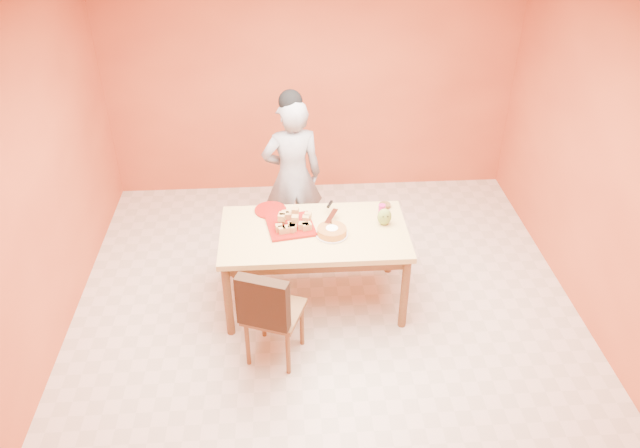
{
  "coord_description": "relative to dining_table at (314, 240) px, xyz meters",
  "views": [
    {
      "loc": [
        -0.33,
        -4.02,
        3.73
      ],
      "look_at": [
        -0.05,
        0.3,
        0.88
      ],
      "focal_mm": 35.0,
      "sensor_mm": 36.0,
      "label": 1
    }
  ],
  "objects": [
    {
      "name": "pastry_platter",
      "position": [
        -0.2,
        0.07,
        0.11
      ],
      "size": [
        0.45,
        0.45,
        0.02
      ],
      "primitive_type": "cube",
      "rotation": [
        0.0,
        0.0,
        0.17
      ],
      "color": "maroon",
      "rests_on": "dining_table"
    },
    {
      "name": "ceiling",
      "position": [
        0.1,
        -0.38,
        2.03
      ],
      "size": [
        5.0,
        5.0,
        0.0
      ],
      "primitive_type": "plane",
      "rotation": [
        3.14,
        0.0,
        0.0
      ],
      "color": "white",
      "rests_on": "wall_back"
    },
    {
      "name": "floor",
      "position": [
        0.1,
        -0.38,
        -0.67
      ],
      "size": [
        5.0,
        5.0,
        0.0
      ],
      "primitive_type": "plane",
      "color": "beige",
      "rests_on": "ground"
    },
    {
      "name": "dining_table",
      "position": [
        0.0,
        0.0,
        0.0
      ],
      "size": [
        1.6,
        0.9,
        0.76
      ],
      "color": "#F1D57E",
      "rests_on": "floor"
    },
    {
      "name": "red_dinner_plate",
      "position": [
        -0.37,
        0.35,
        0.1
      ],
      "size": [
        0.29,
        0.29,
        0.02
      ],
      "primitive_type": "cylinder",
      "rotation": [
        0.0,
        0.0,
        0.03
      ],
      "color": "maroon",
      "rests_on": "dining_table"
    },
    {
      "name": "person",
      "position": [
        -0.16,
        0.9,
        0.14
      ],
      "size": [
        0.64,
        0.47,
        1.6
      ],
      "primitive_type": "imported",
      "rotation": [
        0.0,
        0.0,
        3.3
      ],
      "color": "#9B9B9E",
      "rests_on": "floor"
    },
    {
      "name": "wall_left",
      "position": [
        -2.15,
        -0.38,
        0.68
      ],
      "size": [
        0.0,
        5.0,
        5.0
      ],
      "primitive_type": "plane",
      "rotation": [
        1.57,
        0.0,
        1.57
      ],
      "color": "#D55B31",
      "rests_on": "floor"
    },
    {
      "name": "wall_back",
      "position": [
        0.1,
        2.12,
        0.68
      ],
      "size": [
        4.5,
        0.0,
        4.5
      ],
      "primitive_type": "plane",
      "rotation": [
        1.57,
        0.0,
        0.0
      ],
      "color": "#D55B31",
      "rests_on": "floor"
    },
    {
      "name": "dining_chair",
      "position": [
        -0.36,
        -0.68,
        -0.19
      ],
      "size": [
        0.56,
        0.62,
        0.92
      ],
      "rotation": [
        0.0,
        0.0,
        -0.36
      ],
      "color": "brown",
      "rests_on": "floor"
    },
    {
      "name": "wall_right",
      "position": [
        2.35,
        -0.38,
        0.68
      ],
      "size": [
        0.0,
        5.0,
        5.0
      ],
      "primitive_type": "plane",
      "rotation": [
        1.57,
        0.0,
        -1.57
      ],
      "color": "#D55B31",
      "rests_on": "floor"
    },
    {
      "name": "checker_tin",
      "position": [
        0.66,
        0.35,
        0.11
      ],
      "size": [
        0.12,
        0.12,
        0.03
      ],
      "primitive_type": "cylinder",
      "rotation": [
        0.0,
        0.0,
        0.1
      ],
      "color": "#321F0D",
      "rests_on": "dining_table"
    },
    {
      "name": "egg_ornament",
      "position": [
        0.61,
        0.07,
        0.17
      ],
      "size": [
        0.14,
        0.12,
        0.15
      ],
      "primitive_type": "ellipsoid",
      "rotation": [
        0.0,
        0.0,
        -0.16
      ],
      "color": "olive",
      "rests_on": "dining_table"
    },
    {
      "name": "magenta_glass",
      "position": [
        0.62,
        0.24,
        0.14
      ],
      "size": [
        0.06,
        0.06,
        0.09
      ],
      "primitive_type": "cylinder",
      "rotation": [
        0.0,
        0.0,
        -0.03
      ],
      "color": "#BA1B69",
      "rests_on": "dining_table"
    },
    {
      "name": "white_cake_plate",
      "position": [
        0.15,
        -0.07,
        0.1
      ],
      "size": [
        0.3,
        0.3,
        0.01
      ],
      "primitive_type": "cylinder",
      "rotation": [
        0.0,
        0.0,
        -0.1
      ],
      "color": "silver",
      "rests_on": "dining_table"
    },
    {
      "name": "sponge_cake",
      "position": [
        0.15,
        -0.07,
        0.13
      ],
      "size": [
        0.26,
        0.26,
        0.06
      ],
      "primitive_type": "cylinder",
      "rotation": [
        0.0,
        0.0,
        0.05
      ],
      "color": "#CB7534",
      "rests_on": "white_cake_plate"
    },
    {
      "name": "cake_server",
      "position": [
        0.16,
        0.11,
        0.17
      ],
      "size": [
        0.14,
        0.25,
        0.01
      ],
      "primitive_type": "cube",
      "rotation": [
        0.0,
        0.0,
        -0.4
      ],
      "color": "silver",
      "rests_on": "sponge_cake"
    },
    {
      "name": "pastry_pile",
      "position": [
        -0.2,
        0.07,
        0.17
      ],
      "size": [
        0.35,
        0.35,
        0.11
      ],
      "primitive_type": null,
      "color": "tan",
      "rests_on": "pastry_platter"
    }
  ]
}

